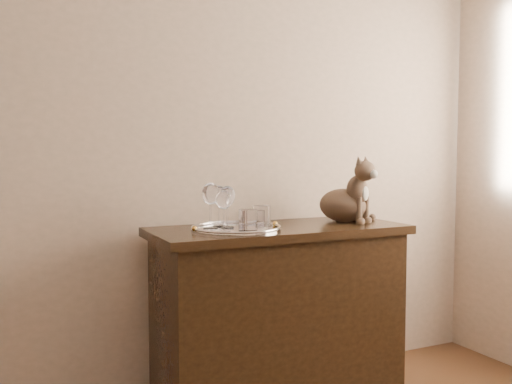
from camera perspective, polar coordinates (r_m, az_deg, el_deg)
wall_back at (r=2.73m, az=-12.11°, el=7.15°), size 4.00×0.10×2.70m
sideboard at (r=2.75m, az=2.30°, el=-12.28°), size 1.20×0.50×0.85m
tray at (r=2.54m, az=-2.00°, el=-3.74°), size 0.40×0.40×0.01m
wine_glass_a at (r=2.53m, az=-4.58°, el=-1.37°), size 0.08×0.08×0.20m
wine_glass_b at (r=2.60m, az=-3.71°, el=-1.42°), size 0.07×0.07×0.19m
wine_glass_c at (r=2.45m, az=-3.23°, el=-1.84°), size 0.07×0.07×0.18m
wine_glass_d at (r=2.54m, az=-2.89°, el=-1.52°), size 0.07×0.07×0.19m
tumbler_a at (r=2.54m, az=0.07°, el=-2.74°), size 0.07×0.07×0.08m
tumbler_b at (r=2.45m, az=-0.81°, el=-2.83°), size 0.08×0.08×0.09m
tumbler_c at (r=2.60m, az=0.53°, el=-2.42°), size 0.08×0.08×0.09m
cat at (r=2.87m, az=8.74°, el=0.33°), size 0.41×0.40×0.33m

